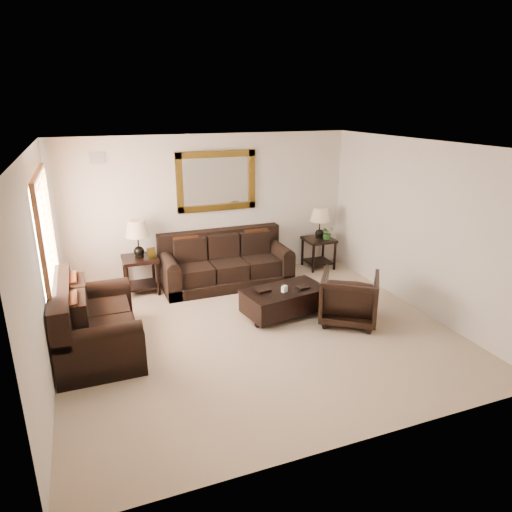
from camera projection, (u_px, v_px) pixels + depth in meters
name	position (u px, v px, depth m)	size (l,w,h in m)	color
room	(258.00, 245.00, 6.31)	(5.51, 5.01, 2.71)	tan
window	(47.00, 234.00, 6.13)	(0.07, 1.96, 1.66)	white
mirror	(217.00, 181.00, 8.38)	(1.50, 0.06, 1.10)	#553411
air_vent	(97.00, 158.00, 7.54)	(0.25, 0.02, 0.18)	#999999
sofa	(225.00, 265.00, 8.48)	(2.35, 1.01, 0.96)	black
loveseat	(92.00, 326.00, 6.14)	(1.05, 1.77, 1.00)	black
end_table_left	(139.00, 246.00, 7.91)	(0.60, 0.60, 1.32)	black
end_table_right	(319.00, 229.00, 9.14)	(0.57, 0.57, 1.25)	black
coffee_table	(284.00, 299.00, 7.21)	(1.40, 0.92, 0.55)	black
armchair	(349.00, 295.00, 6.96)	(0.84, 0.78, 0.86)	black
potted_plant	(327.00, 234.00, 9.12)	(0.25, 0.28, 0.22)	#2E6021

